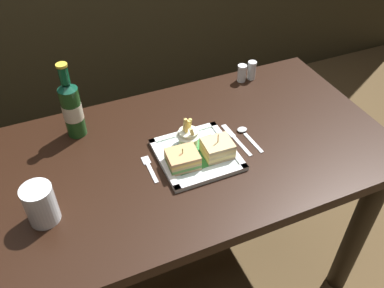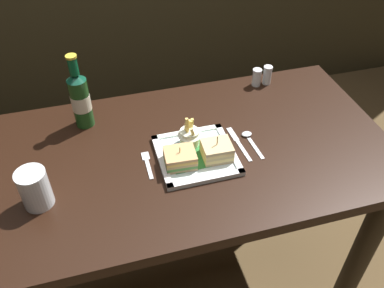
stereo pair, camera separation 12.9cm
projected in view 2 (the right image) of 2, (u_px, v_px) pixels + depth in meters
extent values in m
plane|color=brown|center=(189.00, 275.00, 1.84)|extent=(6.00, 6.00, 0.00)
cube|color=black|center=(188.00, 154.00, 1.35)|extent=(1.35, 0.73, 0.04)
cylinder|color=black|center=(363.00, 250.00, 1.52)|extent=(0.08, 0.08, 0.73)
cylinder|color=black|center=(32.00, 204.00, 1.69)|extent=(0.08, 0.08, 0.73)
cylinder|color=black|center=(294.00, 151.00, 1.93)|extent=(0.08, 0.08, 0.73)
cube|color=white|center=(196.00, 156.00, 1.30)|extent=(0.24, 0.24, 0.01)
cube|color=#296F31|center=(196.00, 154.00, 1.30)|extent=(0.17, 0.14, 0.00)
cube|color=white|center=(206.00, 178.00, 1.22)|extent=(0.24, 0.02, 0.01)
cube|color=white|center=(187.00, 132.00, 1.38)|extent=(0.24, 0.02, 0.01)
cube|color=white|center=(162.00, 160.00, 1.28)|extent=(0.02, 0.24, 0.01)
cube|color=silver|center=(229.00, 147.00, 1.32)|extent=(0.02, 0.24, 0.01)
cube|color=tan|center=(180.00, 163.00, 1.27)|extent=(0.10, 0.09, 0.01)
cube|color=#4C823B|center=(180.00, 160.00, 1.26)|extent=(0.10, 0.09, 0.01)
cube|color=tan|center=(180.00, 158.00, 1.25)|extent=(0.10, 0.09, 0.01)
cube|color=#E9BA55|center=(180.00, 156.00, 1.25)|extent=(0.10, 0.09, 0.01)
cube|color=tan|center=(180.00, 153.00, 1.24)|extent=(0.10, 0.09, 0.01)
cylinder|color=tan|center=(180.00, 156.00, 1.25)|extent=(0.00, 0.00, 0.07)
cube|color=tan|center=(217.00, 156.00, 1.29)|extent=(0.09, 0.08, 0.01)
cube|color=#F2D380|center=(217.00, 153.00, 1.28)|extent=(0.09, 0.08, 0.01)
cube|color=tan|center=(217.00, 151.00, 1.28)|extent=(0.09, 0.08, 0.01)
cube|color=#EBC97B|center=(217.00, 148.00, 1.27)|extent=(0.09, 0.08, 0.01)
cube|color=tan|center=(217.00, 145.00, 1.26)|extent=(0.09, 0.08, 0.01)
cylinder|color=tan|center=(217.00, 147.00, 1.26)|extent=(0.00, 0.00, 0.08)
cylinder|color=silver|center=(190.00, 138.00, 1.32)|extent=(0.06, 0.06, 0.06)
cone|color=white|center=(189.00, 131.00, 1.30)|extent=(0.08, 0.08, 0.03)
cube|color=#F8CE77|center=(190.00, 127.00, 1.31)|extent=(0.01, 0.01, 0.05)
cube|color=#F2D366|center=(189.00, 128.00, 1.30)|extent=(0.02, 0.01, 0.06)
cube|color=#EBD07E|center=(193.00, 134.00, 1.28)|extent=(0.02, 0.01, 0.06)
cube|color=#F1CF75|center=(187.00, 128.00, 1.30)|extent=(0.02, 0.02, 0.07)
cube|color=#DAC159|center=(191.00, 126.00, 1.31)|extent=(0.02, 0.01, 0.06)
cube|color=#EAC560|center=(187.00, 129.00, 1.29)|extent=(0.01, 0.01, 0.08)
cube|color=#F0D375|center=(188.00, 129.00, 1.30)|extent=(0.02, 0.02, 0.06)
cube|color=#EDCC68|center=(189.00, 129.00, 1.31)|extent=(0.02, 0.01, 0.05)
cylinder|color=#1D4C1D|center=(81.00, 103.00, 1.37)|extent=(0.06, 0.06, 0.18)
cone|color=#0F402D|center=(75.00, 77.00, 1.31)|extent=(0.06, 0.06, 0.02)
cylinder|color=#0A512C|center=(73.00, 66.00, 1.28)|extent=(0.03, 0.03, 0.06)
cylinder|color=gold|center=(71.00, 57.00, 1.26)|extent=(0.04, 0.04, 0.01)
cylinder|color=beige|center=(81.00, 102.00, 1.37)|extent=(0.07, 0.07, 0.06)
cylinder|color=silver|center=(35.00, 189.00, 1.12)|extent=(0.08, 0.08, 0.12)
cylinder|color=silver|center=(36.00, 192.00, 1.14)|extent=(0.08, 0.08, 0.09)
cube|color=silver|center=(149.00, 169.00, 1.26)|extent=(0.01, 0.09, 0.00)
cube|color=silver|center=(145.00, 156.00, 1.31)|extent=(0.02, 0.04, 0.00)
cube|color=silver|center=(244.00, 151.00, 1.33)|extent=(0.02, 0.11, 0.00)
cube|color=silver|center=(233.00, 134.00, 1.39)|extent=(0.02, 0.07, 0.00)
cube|color=silver|center=(256.00, 148.00, 1.33)|extent=(0.02, 0.11, 0.00)
ellipsoid|color=silver|center=(247.00, 134.00, 1.38)|extent=(0.04, 0.03, 0.01)
cylinder|color=silver|center=(257.00, 78.00, 1.60)|extent=(0.03, 0.03, 0.06)
cylinder|color=white|center=(256.00, 81.00, 1.61)|extent=(0.03, 0.03, 0.03)
cylinder|color=silver|center=(257.00, 71.00, 1.57)|extent=(0.04, 0.04, 0.01)
cylinder|color=silver|center=(267.00, 76.00, 1.60)|extent=(0.03, 0.03, 0.07)
cylinder|color=#3D2C1A|center=(267.00, 79.00, 1.61)|extent=(0.03, 0.03, 0.04)
cylinder|color=silver|center=(268.00, 68.00, 1.58)|extent=(0.03, 0.03, 0.01)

